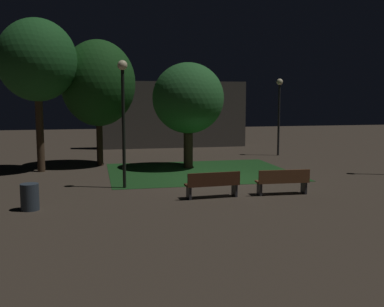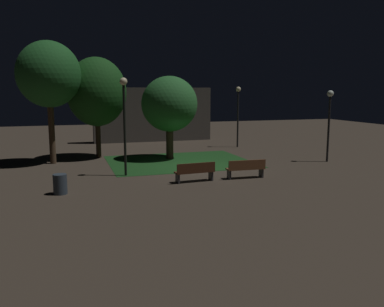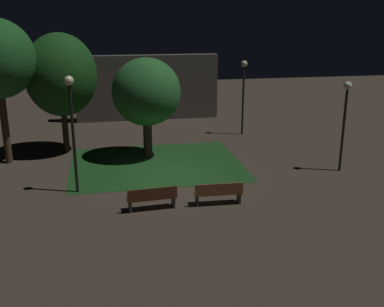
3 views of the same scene
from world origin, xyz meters
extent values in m
plane|color=#3D3328|center=(0.00, 0.00, 0.00)|extent=(60.00, 60.00, 0.00)
cube|color=#194219|center=(-0.48, 1.99, 0.01)|extent=(7.95, 6.46, 0.01)
cube|color=#422314|center=(-1.24, -3.17, 0.45)|extent=(1.83, 0.61, 0.06)
cube|color=#422314|center=(-1.22, -3.38, 0.68)|extent=(1.80, 0.19, 0.40)
cube|color=#2D2D33|center=(-2.04, -3.23, 0.21)|extent=(0.11, 0.39, 0.42)
cube|color=#2D2D33|center=(-0.44, -3.11, 0.21)|extent=(0.11, 0.39, 0.42)
cube|color=brown|center=(1.24, -3.17, 0.45)|extent=(1.82, 0.56, 0.06)
cube|color=brown|center=(1.23, -3.38, 0.68)|extent=(1.80, 0.14, 0.40)
cube|color=#2D2D33|center=(0.44, -3.14, 0.21)|extent=(0.10, 0.39, 0.42)
cube|color=#2D2D33|center=(2.04, -3.21, 0.21)|extent=(0.10, 0.39, 0.42)
cylinder|color=#423021|center=(-7.36, 3.55, 1.98)|extent=(0.33, 0.33, 3.96)
ellipsoid|color=#1E5623|center=(-7.36, 3.55, 4.90)|extent=(3.41, 3.41, 3.58)
cylinder|color=#38281C|center=(-4.77, 4.85, 1.49)|extent=(0.30, 0.30, 2.99)
ellipsoid|color=#194719|center=(-4.77, 4.85, 3.96)|extent=(3.52, 3.52, 4.08)
cylinder|color=#38281C|center=(-0.73, 3.22, 1.17)|extent=(0.43, 0.43, 2.35)
ellipsoid|color=#28662D|center=(-0.73, 3.22, 3.26)|extent=(3.30, 3.30, 3.25)
cylinder|color=black|center=(5.18, 6.64, 1.99)|extent=(0.12, 0.12, 3.98)
sphere|color=#F4E5B2|center=(5.18, 6.64, 4.13)|extent=(0.36, 0.36, 0.36)
cylinder|color=black|center=(-3.98, -0.94, 2.15)|extent=(0.12, 0.12, 4.29)
sphere|color=#F4E5B2|center=(-3.98, -0.94, 4.44)|extent=(0.36, 0.36, 0.36)
cylinder|color=#2D3842|center=(-6.94, -3.68, 0.40)|extent=(0.53, 0.53, 0.79)
cube|color=#4C4742|center=(0.13, 11.86, 2.14)|extent=(9.44, 0.80, 4.28)
camera|label=1|loc=(-5.04, -17.74, 3.37)|focal=43.15mm
camera|label=2|loc=(-6.65, -19.95, 4.00)|focal=37.79mm
camera|label=3|loc=(-2.71, -18.41, 6.77)|focal=42.47mm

